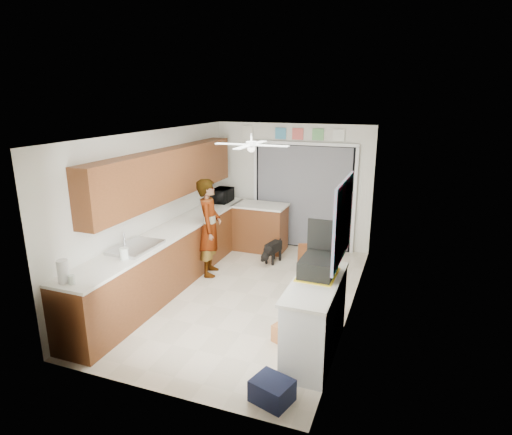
% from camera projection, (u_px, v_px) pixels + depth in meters
% --- Properties ---
extents(floor, '(5.00, 5.00, 0.00)m').
position_uv_depth(floor, '(247.00, 294.00, 6.76)').
color(floor, beige).
rests_on(floor, ground).
extents(ceiling, '(5.00, 5.00, 0.00)m').
position_uv_depth(ceiling, '(246.00, 134.00, 6.08)').
color(ceiling, white).
rests_on(ceiling, ground).
extents(wall_back, '(3.20, 0.00, 3.20)m').
position_uv_depth(wall_back, '(292.00, 186.00, 8.67)').
color(wall_back, silver).
rests_on(wall_back, ground).
extents(wall_front, '(3.20, 0.00, 3.20)m').
position_uv_depth(wall_front, '(153.00, 284.00, 4.17)').
color(wall_front, silver).
rests_on(wall_front, ground).
extents(wall_left, '(0.00, 5.00, 5.00)m').
position_uv_depth(wall_left, '(155.00, 209.00, 6.95)').
color(wall_left, silver).
rests_on(wall_left, ground).
extents(wall_right, '(0.00, 5.00, 5.00)m').
position_uv_depth(wall_right, '(355.00, 229.00, 5.88)').
color(wall_right, silver).
rests_on(wall_right, ground).
extents(left_base_cabinets, '(0.60, 4.80, 0.90)m').
position_uv_depth(left_base_cabinets, '(174.00, 257.00, 7.07)').
color(left_base_cabinets, brown).
rests_on(left_base_cabinets, floor).
extents(left_countertop, '(0.62, 4.80, 0.04)m').
position_uv_depth(left_countertop, '(173.00, 230.00, 6.94)').
color(left_countertop, white).
rests_on(left_countertop, left_base_cabinets).
extents(upper_cabinets, '(0.32, 4.00, 0.80)m').
position_uv_depth(upper_cabinets, '(169.00, 174.00, 6.93)').
color(upper_cabinets, brown).
rests_on(upper_cabinets, wall_left).
extents(sink_basin, '(0.50, 0.76, 0.06)m').
position_uv_depth(sink_basin, '(136.00, 248.00, 6.03)').
color(sink_basin, silver).
rests_on(sink_basin, left_countertop).
extents(faucet, '(0.03, 0.03, 0.22)m').
position_uv_depth(faucet, '(124.00, 240.00, 6.07)').
color(faucet, silver).
rests_on(faucet, left_countertop).
extents(peninsula_base, '(1.00, 0.60, 0.90)m').
position_uv_depth(peninsula_base, '(260.00, 228.00, 8.61)').
color(peninsula_base, brown).
rests_on(peninsula_base, floor).
extents(peninsula_top, '(1.04, 0.64, 0.04)m').
position_uv_depth(peninsula_top, '(260.00, 205.00, 8.48)').
color(peninsula_top, white).
rests_on(peninsula_top, peninsula_base).
extents(back_opening_recess, '(2.00, 0.06, 2.10)m').
position_uv_depth(back_opening_recess, '(303.00, 197.00, 8.62)').
color(back_opening_recess, black).
rests_on(back_opening_recess, wall_back).
extents(curtain_panel, '(1.90, 0.03, 2.05)m').
position_uv_depth(curtain_panel, '(303.00, 197.00, 8.58)').
color(curtain_panel, slate).
rests_on(curtain_panel, wall_back).
extents(door_trim_left, '(0.06, 0.04, 2.10)m').
position_uv_depth(door_trim_left, '(255.00, 193.00, 8.93)').
color(door_trim_left, white).
rests_on(door_trim_left, wall_back).
extents(door_trim_right, '(0.06, 0.04, 2.10)m').
position_uv_depth(door_trim_right, '(354.00, 202.00, 8.25)').
color(door_trim_right, white).
rests_on(door_trim_right, wall_back).
extents(door_trim_head, '(2.10, 0.04, 0.06)m').
position_uv_depth(door_trim_head, '(305.00, 144.00, 8.30)').
color(door_trim_head, white).
rests_on(door_trim_head, wall_back).
extents(header_frame_1, '(0.22, 0.02, 0.22)m').
position_uv_depth(header_frame_1, '(281.00, 133.00, 8.44)').
color(header_frame_1, '#4595BA').
rests_on(header_frame_1, wall_back).
extents(header_frame_2, '(0.22, 0.02, 0.22)m').
position_uv_depth(header_frame_2, '(298.00, 134.00, 8.32)').
color(header_frame_2, '#DB5852').
rests_on(header_frame_2, wall_back).
extents(header_frame_3, '(0.22, 0.02, 0.22)m').
position_uv_depth(header_frame_3, '(318.00, 135.00, 8.19)').
color(header_frame_3, '#62AC63').
rests_on(header_frame_3, wall_back).
extents(header_frame_4, '(0.22, 0.02, 0.22)m').
position_uv_depth(header_frame_4, '(339.00, 135.00, 8.06)').
color(header_frame_4, white).
rests_on(header_frame_4, wall_back).
extents(route66_sign, '(0.22, 0.02, 0.26)m').
position_uv_depth(route66_sign, '(248.00, 132.00, 8.67)').
color(route66_sign, silver).
rests_on(route66_sign, wall_back).
extents(right_counter_base, '(0.50, 1.40, 0.90)m').
position_uv_depth(right_counter_base, '(315.00, 319.00, 5.11)').
color(right_counter_base, white).
rests_on(right_counter_base, floor).
extents(right_counter_top, '(0.54, 1.44, 0.04)m').
position_uv_depth(right_counter_top, '(316.00, 283.00, 4.98)').
color(right_counter_top, white).
rests_on(right_counter_top, right_counter_base).
extents(abstract_painting, '(0.03, 1.15, 0.95)m').
position_uv_depth(abstract_painting, '(343.00, 220.00, 4.88)').
color(abstract_painting, '#F15896').
rests_on(abstract_painting, wall_right).
extents(ceiling_fan, '(1.14, 1.14, 0.24)m').
position_uv_depth(ceiling_fan, '(251.00, 145.00, 6.30)').
color(ceiling_fan, white).
rests_on(ceiling_fan, ceiling).
extents(microwave, '(0.35, 0.50, 0.28)m').
position_uv_depth(microwave, '(222.00, 195.00, 8.64)').
color(microwave, black).
rests_on(microwave, left_countertop).
extents(jar_a, '(0.13, 0.13, 0.15)m').
position_uv_depth(jar_a, '(124.00, 254.00, 5.63)').
color(jar_a, silver).
rests_on(jar_a, left_countertop).
extents(jar_b, '(0.08, 0.08, 0.11)m').
position_uv_depth(jar_b, '(72.00, 280.00, 4.89)').
color(jar_b, silver).
rests_on(jar_b, left_countertop).
extents(paper_towel_roll, '(0.13, 0.13, 0.28)m').
position_uv_depth(paper_towel_roll, '(63.00, 271.00, 4.90)').
color(paper_towel_roll, white).
rests_on(paper_towel_roll, left_countertop).
extents(suitcase, '(0.40, 0.53, 0.22)m').
position_uv_depth(suitcase, '(318.00, 266.00, 5.12)').
color(suitcase, black).
rests_on(suitcase, right_counter_top).
extents(suitcase_rim, '(0.45, 0.59, 0.02)m').
position_uv_depth(suitcase_rim, '(318.00, 275.00, 5.15)').
color(suitcase_rim, yellow).
rests_on(suitcase_rim, suitcase).
extents(suitcase_lid, '(0.42, 0.04, 0.50)m').
position_uv_depth(suitcase_lid, '(324.00, 239.00, 5.31)').
color(suitcase_lid, black).
rests_on(suitcase_lid, suitcase).
extents(cardboard_box, '(0.44, 0.39, 0.23)m').
position_uv_depth(cardboard_box, '(289.00, 334.00, 5.41)').
color(cardboard_box, '#BC673B').
rests_on(cardboard_box, floor).
extents(navy_crate, '(0.47, 0.43, 0.24)m').
position_uv_depth(navy_crate, '(272.00, 391.00, 4.37)').
color(navy_crate, black).
rests_on(navy_crate, floor).
extents(cabinet_door_panel, '(0.45, 0.31, 0.63)m').
position_uv_depth(cabinet_door_panel, '(310.00, 260.00, 7.31)').
color(cabinet_door_panel, brown).
rests_on(cabinet_door_panel, floor).
extents(man, '(0.57, 0.71, 1.69)m').
position_uv_depth(man, '(209.00, 227.00, 7.31)').
color(man, white).
rests_on(man, floor).
extents(dog, '(0.34, 0.59, 0.43)m').
position_uv_depth(dog, '(273.00, 251.00, 8.00)').
color(dog, black).
rests_on(dog, floor).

